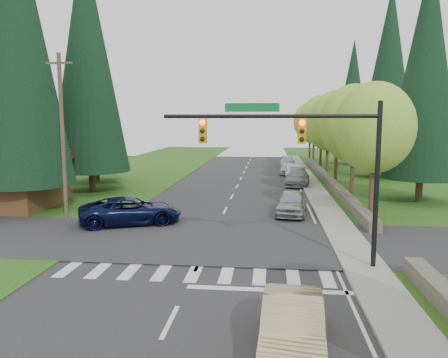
% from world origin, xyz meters
% --- Properties ---
extents(ground, '(120.00, 120.00, 0.00)m').
position_xyz_m(ground, '(0.00, 0.00, 0.00)').
color(ground, '#28282B').
rests_on(ground, ground).
extents(grass_east, '(14.00, 110.00, 0.06)m').
position_xyz_m(grass_east, '(13.00, 20.00, 0.03)').
color(grass_east, '#264B14').
rests_on(grass_east, ground).
extents(grass_west, '(14.00, 110.00, 0.06)m').
position_xyz_m(grass_west, '(-13.00, 20.00, 0.03)').
color(grass_west, '#264B14').
rests_on(grass_west, ground).
extents(cross_street, '(120.00, 8.00, 0.10)m').
position_xyz_m(cross_street, '(0.00, 8.00, 0.00)').
color(cross_street, '#28282B').
rests_on(cross_street, ground).
extents(sidewalk_east, '(1.80, 80.00, 0.13)m').
position_xyz_m(sidewalk_east, '(6.90, 22.00, 0.07)').
color(sidewalk_east, gray).
rests_on(sidewalk_east, ground).
extents(curb_east, '(0.20, 80.00, 0.13)m').
position_xyz_m(curb_east, '(6.05, 22.00, 0.07)').
color(curb_east, gray).
rests_on(curb_east, ground).
extents(stone_wall_north, '(0.70, 40.00, 0.70)m').
position_xyz_m(stone_wall_north, '(8.60, 30.00, 0.35)').
color(stone_wall_north, '#4C4438').
rests_on(stone_wall_north, ground).
extents(traffic_signal, '(8.70, 0.37, 6.80)m').
position_xyz_m(traffic_signal, '(4.37, 4.50, 4.98)').
color(traffic_signal, black).
rests_on(traffic_signal, ground).
extents(brown_building, '(8.40, 8.40, 5.40)m').
position_xyz_m(brown_building, '(-15.00, 15.00, 3.14)').
color(brown_building, '#4C2D19').
rests_on(brown_building, ground).
extents(utility_pole, '(1.60, 0.24, 10.00)m').
position_xyz_m(utility_pole, '(-9.50, 12.00, 5.14)').
color(utility_pole, '#473828').
rests_on(utility_pole, ground).
extents(decid_tree_0, '(4.80, 4.80, 8.37)m').
position_xyz_m(decid_tree_0, '(9.20, 14.00, 5.60)').
color(decid_tree_0, '#38281C').
rests_on(decid_tree_0, ground).
extents(decid_tree_1, '(5.20, 5.20, 8.80)m').
position_xyz_m(decid_tree_1, '(9.30, 21.00, 5.80)').
color(decid_tree_1, '#38281C').
rests_on(decid_tree_1, ground).
extents(decid_tree_2, '(5.00, 5.00, 8.82)m').
position_xyz_m(decid_tree_2, '(9.10, 28.00, 5.93)').
color(decid_tree_2, '#38281C').
rests_on(decid_tree_2, ground).
extents(decid_tree_3, '(5.00, 5.00, 8.55)m').
position_xyz_m(decid_tree_3, '(9.20, 35.00, 5.66)').
color(decid_tree_3, '#38281C').
rests_on(decid_tree_3, ground).
extents(decid_tree_4, '(5.40, 5.40, 9.18)m').
position_xyz_m(decid_tree_4, '(9.30, 42.00, 6.06)').
color(decid_tree_4, '#38281C').
rests_on(decid_tree_4, ground).
extents(decid_tree_5, '(4.80, 4.80, 8.30)m').
position_xyz_m(decid_tree_5, '(9.10, 49.00, 5.53)').
color(decid_tree_5, '#38281C').
rests_on(decid_tree_5, ground).
extents(decid_tree_6, '(5.20, 5.20, 8.86)m').
position_xyz_m(decid_tree_6, '(9.20, 56.00, 5.86)').
color(decid_tree_6, '#38281C').
rests_on(decid_tree_6, ground).
extents(conifer_w_a, '(6.12, 6.12, 19.80)m').
position_xyz_m(conifer_w_a, '(-13.00, 14.00, 10.79)').
color(conifer_w_a, '#38281C').
rests_on(conifer_w_a, ground).
extents(conifer_w_b, '(5.44, 5.44, 17.80)m').
position_xyz_m(conifer_w_b, '(-16.00, 18.00, 9.79)').
color(conifer_w_b, '#38281C').
rests_on(conifer_w_b, ground).
extents(conifer_w_c, '(6.46, 6.46, 20.80)m').
position_xyz_m(conifer_w_c, '(-12.00, 22.00, 11.29)').
color(conifer_w_c, '#38281C').
rests_on(conifer_w_c, ground).
extents(conifer_w_e, '(5.78, 5.78, 18.80)m').
position_xyz_m(conifer_w_e, '(-14.00, 28.00, 10.29)').
color(conifer_w_e, '#38281C').
rests_on(conifer_w_e, ground).
extents(conifer_e_a, '(5.44, 5.44, 17.80)m').
position_xyz_m(conifer_e_a, '(14.00, 20.00, 9.79)').
color(conifer_e_a, '#38281C').
rests_on(conifer_e_a, ground).
extents(conifer_e_b, '(6.12, 6.12, 19.80)m').
position_xyz_m(conifer_e_b, '(15.00, 34.00, 10.79)').
color(conifer_e_b, '#38281C').
rests_on(conifer_e_b, ground).
extents(conifer_e_c, '(5.10, 5.10, 16.80)m').
position_xyz_m(conifer_e_c, '(14.00, 48.00, 9.29)').
color(conifer_e_c, '#38281C').
rests_on(conifer_e_c, ground).
extents(sedan_champagne, '(1.81, 4.58, 1.48)m').
position_xyz_m(sedan_champagne, '(3.57, -2.52, 0.74)').
color(sedan_champagne, tan).
rests_on(sedan_champagne, ground).
extents(suv_navy, '(6.41, 4.65, 1.62)m').
position_xyz_m(suv_navy, '(-5.07, 11.00, 0.81)').
color(suv_navy, '#0A1036').
rests_on(suv_navy, ground).
extents(parked_car_a, '(2.37, 4.74, 1.55)m').
position_xyz_m(parked_car_a, '(4.42, 14.72, 0.78)').
color(parked_car_a, '#A1A1A5').
rests_on(parked_car_a, ground).
extents(parked_car_b, '(2.66, 5.33, 1.49)m').
position_xyz_m(parked_car_b, '(5.60, 27.66, 0.74)').
color(parked_car_b, gray).
rests_on(parked_car_b, ground).
extents(parked_car_c, '(2.25, 5.09, 1.63)m').
position_xyz_m(parked_car_c, '(5.60, 31.24, 0.81)').
color(parked_car_c, '#B7B8BC').
rests_on(parked_car_c, ground).
extents(parked_car_d, '(1.83, 4.02, 1.34)m').
position_xyz_m(parked_car_d, '(4.93, 36.00, 0.67)').
color(parked_car_d, silver).
rests_on(parked_car_d, ground).
extents(parked_car_e, '(1.92, 4.72, 1.37)m').
position_xyz_m(parked_car_e, '(5.29, 43.00, 0.68)').
color(parked_car_e, '#ABAAAF').
rests_on(parked_car_e, ground).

